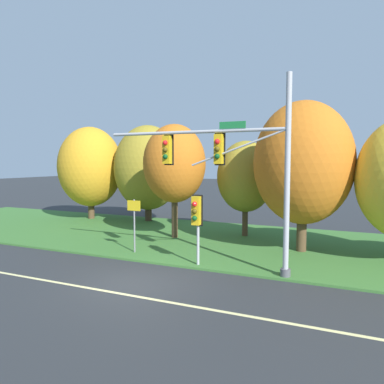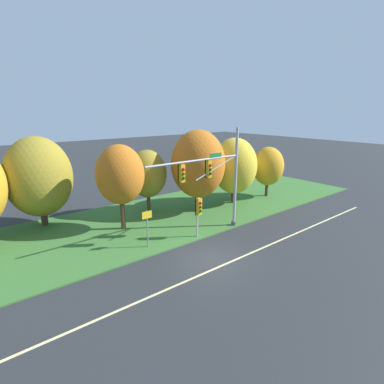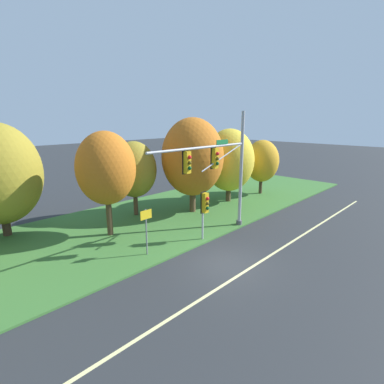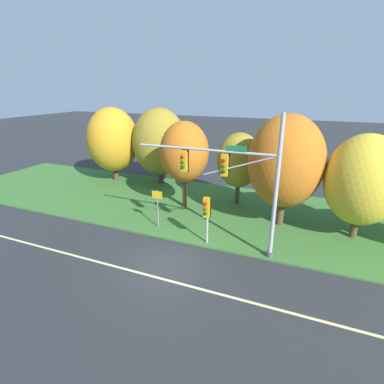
% 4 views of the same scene
% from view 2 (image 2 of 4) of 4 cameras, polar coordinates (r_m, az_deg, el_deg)
% --- Properties ---
extents(ground_plane, '(160.00, 160.00, 0.00)m').
position_cam_2_polar(ground_plane, '(19.73, 3.54, -12.36)').
color(ground_plane, '#282B2D').
extents(lane_stripe, '(36.00, 0.16, 0.01)m').
position_cam_2_polar(lane_stripe, '(18.97, 6.03, -13.64)').
color(lane_stripe, beige).
rests_on(lane_stripe, ground).
extents(grass_verge, '(48.00, 11.50, 0.10)m').
position_cam_2_polar(grass_verge, '(25.87, -8.81, -5.44)').
color(grass_verge, '#386B2D').
rests_on(grass_verge, ground).
extents(traffic_signal_mast, '(8.20, 0.49, 7.81)m').
position_cam_2_polar(traffic_signal_mast, '(22.04, 4.47, 3.24)').
color(traffic_signal_mast, '#9EA0A5').
rests_on(traffic_signal_mast, grass_verge).
extents(pedestrian_signal_near_kerb, '(0.46, 0.55, 3.06)m').
position_cam_2_polar(pedestrian_signal_near_kerb, '(21.57, 1.30, -3.18)').
color(pedestrian_signal_near_kerb, '#9EA0A5').
rests_on(pedestrian_signal_near_kerb, grass_verge).
extents(route_sign_post, '(0.73, 0.08, 2.62)m').
position_cam_2_polar(route_sign_post, '(20.43, -8.54, -5.93)').
color(route_sign_post, slate).
rests_on(route_sign_post, grass_verge).
extents(tree_left_of_mast, '(5.06, 5.06, 7.16)m').
position_cam_2_polar(tree_left_of_mast, '(26.33, -27.18, 2.56)').
color(tree_left_of_mast, '#423021').
rests_on(tree_left_of_mast, grass_verge).
extents(tree_behind_signpost, '(3.65, 3.65, 6.63)m').
position_cam_2_polar(tree_behind_signpost, '(23.22, -13.53, 3.19)').
color(tree_behind_signpost, '#4C3823').
rests_on(tree_behind_signpost, grass_verge).
extents(tree_mid_verge, '(3.40, 3.40, 5.70)m').
position_cam_2_polar(tree_mid_verge, '(26.94, -8.48, 3.44)').
color(tree_mid_verge, '#4C3823').
rests_on(tree_mid_verge, grass_verge).
extents(tree_tall_centre, '(4.85, 4.85, 7.43)m').
position_cam_2_polar(tree_tall_centre, '(26.75, 1.16, 5.33)').
color(tree_tall_centre, '#4C3823').
rests_on(tree_tall_centre, grass_verge).
extents(tree_right_far, '(4.40, 4.40, 6.49)m').
position_cam_2_polar(tree_right_far, '(29.79, 8.10, 4.92)').
color(tree_right_far, '#4C3823').
rests_on(tree_right_far, grass_verge).
extents(tree_furthest_back, '(3.28, 3.28, 5.32)m').
position_cam_2_polar(tree_furthest_back, '(32.93, 14.30, 4.77)').
color(tree_furthest_back, '#423021').
rests_on(tree_furthest_back, grass_verge).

